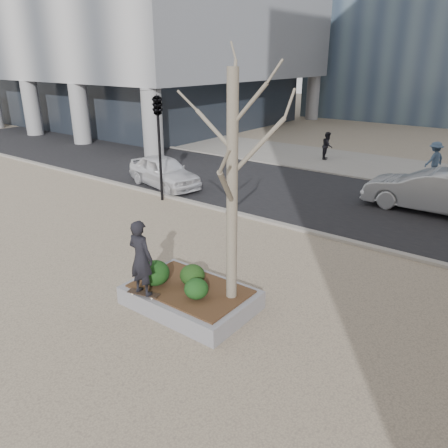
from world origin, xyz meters
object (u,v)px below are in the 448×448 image
Objects in this scene: planter at (191,297)px; skateboarder at (141,258)px; skateboard at (144,294)px; police_car at (164,171)px.

skateboarder is at bearing -127.46° from planter.
skateboard is 0.43× the size of skateboarder.
planter is 1.67× the size of skateboarder.
skateboarder reaches higher than police_car.
skateboarder is at bearing -125.00° from police_car.
planter is at bearing -119.08° from police_car.
police_car is at bearing 137.79° from planter.
police_car is (-7.82, 7.10, 0.51)m from planter.
skateboarder is 10.73m from police_car.
police_car is at bearing 116.21° from skateboard.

